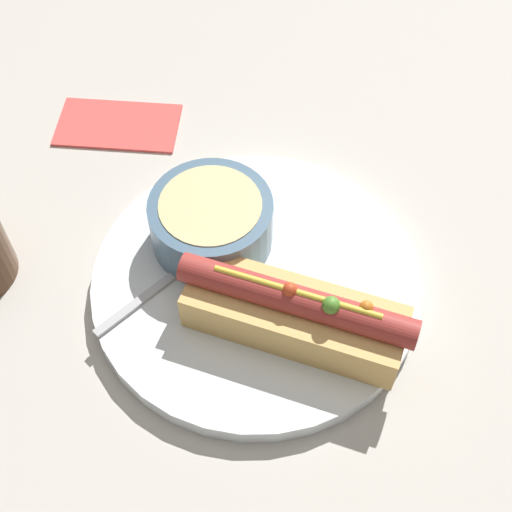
# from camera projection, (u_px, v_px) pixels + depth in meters

# --- Properties ---
(ground_plane) EXTENTS (4.00, 4.00, 0.00)m
(ground_plane) POSITION_uv_depth(u_px,v_px,m) (256.00, 288.00, 0.62)
(ground_plane) COLOR #BCB7AD
(dinner_plate) EXTENTS (0.28, 0.28, 0.02)m
(dinner_plate) POSITION_uv_depth(u_px,v_px,m) (256.00, 282.00, 0.62)
(dinner_plate) COLOR white
(dinner_plate) RESTS_ON ground_plane
(hot_dog) EXTENTS (0.18, 0.13, 0.06)m
(hot_dog) POSITION_uv_depth(u_px,v_px,m) (295.00, 313.00, 0.56)
(hot_dog) COLOR #DBAD60
(hot_dog) RESTS_ON dinner_plate
(soup_bowl) EXTENTS (0.11, 0.11, 0.05)m
(soup_bowl) POSITION_uv_depth(u_px,v_px,m) (211.00, 220.00, 0.61)
(soup_bowl) COLOR slate
(soup_bowl) RESTS_ON dinner_plate
(spoon) EXTENTS (0.15, 0.12, 0.01)m
(spoon) POSITION_uv_depth(u_px,v_px,m) (212.00, 249.00, 0.62)
(spoon) COLOR #B7B7BC
(spoon) RESTS_ON dinner_plate
(napkin) EXTENTS (0.14, 0.09, 0.01)m
(napkin) POSITION_uv_depth(u_px,v_px,m) (118.00, 124.00, 0.73)
(napkin) COLOR #E04C47
(napkin) RESTS_ON ground_plane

